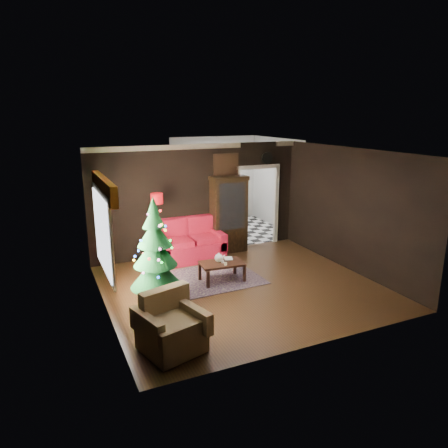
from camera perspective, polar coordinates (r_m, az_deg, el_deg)
name	(u,v)px	position (r m, az deg, el deg)	size (l,w,h in m)	color
floor	(242,287)	(8.84, 2.43, -8.60)	(5.50, 5.50, 0.00)	black
ceiling	(243,152)	(8.14, 2.64, 9.78)	(5.50, 5.50, 0.00)	white
wall_back	(198,200)	(10.62, -3.56, 3.33)	(5.50, 5.50, 0.00)	black
wall_front	(318,262)	(6.36, 12.76, -5.03)	(5.50, 5.50, 0.00)	black
wall_left	(102,239)	(7.60, -16.35, -1.97)	(5.50, 5.50, 0.00)	black
wall_right	(350,210)	(9.90, 16.90, 1.86)	(5.50, 5.50, 0.00)	black
doorway	(257,207)	(11.39, 4.49, 2.31)	(1.10, 0.10, 2.10)	#EEE2C7
left_window	(102,233)	(7.78, -16.30, -1.19)	(0.05, 1.60, 1.40)	white
valance	(104,188)	(7.61, -16.15, 4.82)	(0.12, 2.10, 0.35)	#A45614
kitchen_floor	(233,230)	(12.94, 1.22, -0.89)	(3.00, 3.00, 0.00)	white
kitchen_window	(214,170)	(13.89, -1.34, 7.36)	(0.70, 0.06, 0.70)	white
rug	(207,279)	(9.23, -2.33, -7.53)	(2.27, 1.65, 0.01)	#392233
loveseat	(190,240)	(10.30, -4.67, -2.23)	(1.70, 0.90, 1.00)	#980319
curio_cabinet	(229,216)	(10.79, 0.64, 1.11)	(0.90, 0.45, 1.90)	black
floor_lamp	(158,232)	(9.92, -9.00, -1.04)	(0.31, 0.31, 1.83)	black
christmas_tree	(155,249)	(7.95, -9.41, -3.44)	(1.00, 1.00, 1.90)	black
armchair	(171,323)	(6.51, -7.26, -13.32)	(0.87, 0.87, 0.89)	tan
coffee_table	(222,271)	(9.05, -0.28, -6.52)	(0.92, 0.55, 0.41)	black
teapot	(219,258)	(8.98, -0.72, -4.63)	(0.21, 0.21, 0.19)	silver
cup_a	(223,262)	(8.95, -0.18, -5.17)	(0.06, 0.06, 0.05)	white
cup_b	(226,264)	(8.82, 0.21, -5.47)	(0.06, 0.06, 0.05)	white
book	(224,254)	(9.14, 0.06, -4.12)	(0.17, 0.02, 0.24)	gray
wall_clock	(267,158)	(11.25, 5.89, 8.99)	(0.32, 0.32, 0.06)	white
painting	(226,165)	(10.72, 0.24, 8.08)	(0.62, 0.05, 0.52)	#A76E4B
kitchen_counter	(217,209)	(13.89, -0.90, 2.12)	(1.80, 0.60, 0.90)	silver
kitchen_table	(228,222)	(12.46, 0.57, 0.26)	(0.70, 0.70, 0.75)	brown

